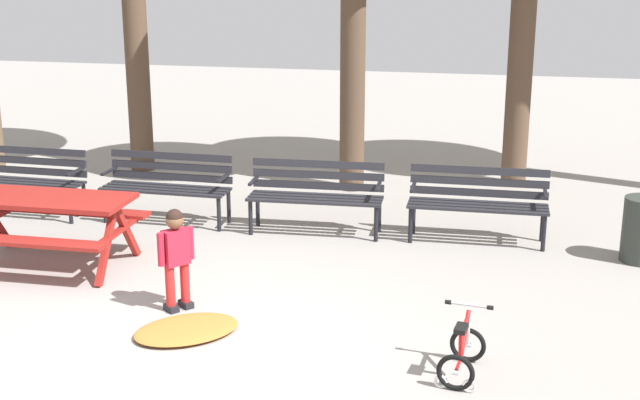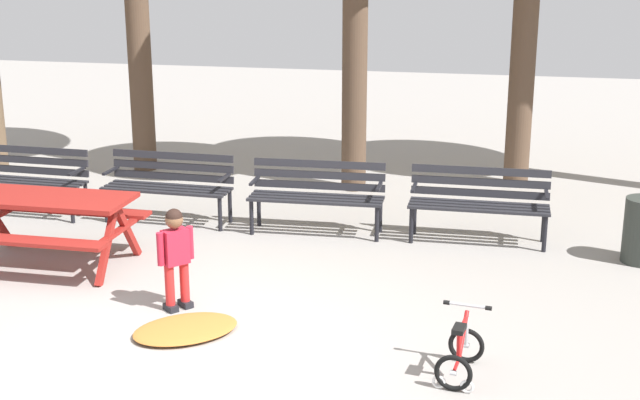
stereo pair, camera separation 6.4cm
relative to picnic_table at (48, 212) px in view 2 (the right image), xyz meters
name	(u,v)px [view 2 (the right image)]	position (x,y,z in m)	size (l,w,h in m)	color
ground	(176,348)	(2.09, -1.64, -0.59)	(36.00, 36.00, 0.00)	gray
picnic_table	(48,212)	(0.00, 0.00, 0.00)	(1.82, 1.36, 0.79)	maroon
park_bench_far_left	(27,175)	(-1.25, 1.69, -0.08)	(1.61, 0.49, 0.85)	#232328
park_bench_left	(169,181)	(0.65, 1.78, -0.08)	(1.61, 0.48, 0.85)	#232328
park_bench_right	(317,191)	(2.54, 1.76, -0.08)	(1.62, 0.53, 0.85)	#232328
park_bench_far_right	(479,198)	(4.44, 1.85, -0.08)	(1.61, 0.48, 0.85)	#232328
child_standing	(176,251)	(1.79, -0.84, -0.02)	(0.28, 0.31, 0.99)	red
kids_bicycle	(460,353)	(4.48, -1.63, -0.39)	(0.42, 0.59, 0.54)	black
leaf_pile	(186,329)	(2.05, -1.33, -0.56)	(0.95, 0.66, 0.07)	#B26B2D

